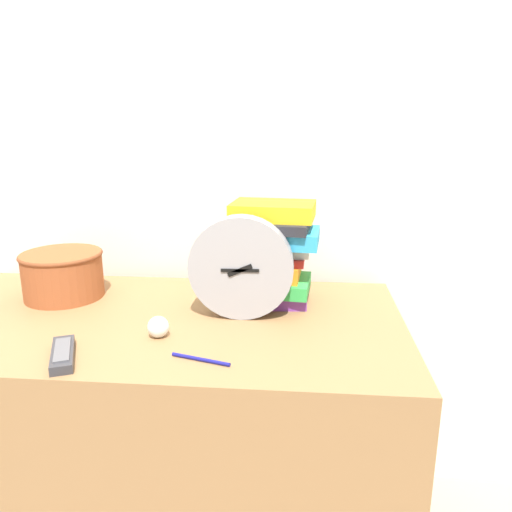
{
  "coord_description": "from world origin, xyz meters",
  "views": [
    {
      "loc": [
        0.36,
        -0.82,
        1.21
      ],
      "look_at": [
        0.25,
        0.41,
        0.87
      ],
      "focal_mm": 35.0,
      "sensor_mm": 36.0,
      "label": 1
    }
  ],
  "objects_px": {
    "basket": "(63,273)",
    "tv_remote": "(63,354)",
    "pen": "(201,359)",
    "crumpled_paper_ball": "(158,327)",
    "desk_clock": "(241,268)",
    "book_stack": "(271,252)"
  },
  "relations": [
    {
      "from": "pen",
      "to": "tv_remote",
      "type": "bearing_deg",
      "value": -176.9
    },
    {
      "from": "crumpled_paper_ball",
      "to": "desk_clock",
      "type": "bearing_deg",
      "value": 37.73
    },
    {
      "from": "basket",
      "to": "tv_remote",
      "type": "xyz_separation_m",
      "value": [
        0.17,
        -0.36,
        -0.06
      ]
    },
    {
      "from": "desk_clock",
      "to": "pen",
      "type": "distance_m",
      "value": 0.28
    },
    {
      "from": "tv_remote",
      "to": "crumpled_paper_ball",
      "type": "xyz_separation_m",
      "value": [
        0.17,
        0.13,
        0.01
      ]
    },
    {
      "from": "book_stack",
      "to": "crumpled_paper_ball",
      "type": "xyz_separation_m",
      "value": [
        -0.24,
        -0.26,
        -0.11
      ]
    },
    {
      "from": "desk_clock",
      "to": "tv_remote",
      "type": "height_order",
      "value": "desk_clock"
    },
    {
      "from": "book_stack",
      "to": "pen",
      "type": "bearing_deg",
      "value": -108.38
    },
    {
      "from": "pen",
      "to": "book_stack",
      "type": "bearing_deg",
      "value": 71.62
    },
    {
      "from": "tv_remote",
      "to": "crumpled_paper_ball",
      "type": "height_order",
      "value": "crumpled_paper_ball"
    },
    {
      "from": "book_stack",
      "to": "basket",
      "type": "relative_size",
      "value": 1.22
    },
    {
      "from": "book_stack",
      "to": "crumpled_paper_ball",
      "type": "bearing_deg",
      "value": -132.97
    },
    {
      "from": "book_stack",
      "to": "crumpled_paper_ball",
      "type": "height_order",
      "value": "book_stack"
    },
    {
      "from": "desk_clock",
      "to": "pen",
      "type": "relative_size",
      "value": 2.0
    },
    {
      "from": "basket",
      "to": "tv_remote",
      "type": "height_order",
      "value": "basket"
    },
    {
      "from": "tv_remote",
      "to": "pen",
      "type": "xyz_separation_m",
      "value": [
        0.29,
        0.02,
        -0.01
      ]
    },
    {
      "from": "tv_remote",
      "to": "crumpled_paper_ball",
      "type": "relative_size",
      "value": 3.18
    },
    {
      "from": "desk_clock",
      "to": "basket",
      "type": "relative_size",
      "value": 1.16
    },
    {
      "from": "crumpled_paper_ball",
      "to": "basket",
      "type": "bearing_deg",
      "value": 144.71
    },
    {
      "from": "desk_clock",
      "to": "book_stack",
      "type": "height_order",
      "value": "book_stack"
    },
    {
      "from": "tv_remote",
      "to": "crumpled_paper_ball",
      "type": "distance_m",
      "value": 0.21
    },
    {
      "from": "desk_clock",
      "to": "pen",
      "type": "bearing_deg",
      "value": -102.85
    }
  ]
}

